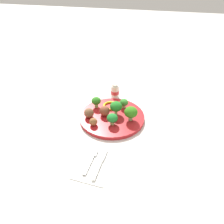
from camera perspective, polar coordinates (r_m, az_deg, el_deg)
ground_plane at (r=1.04m, az=0.00°, el=-1.60°), size 4.00×4.00×0.00m
plate at (r=1.04m, az=0.00°, el=-1.25°), size 0.28×0.28×0.02m
broccoli_floret_back_left at (r=0.99m, az=4.52°, el=-0.08°), size 0.06×0.06×0.06m
broccoli_floret_center at (r=1.07m, az=2.86°, el=2.24°), size 0.04×0.04×0.04m
broccoli_floret_front_right at (r=0.97m, az=0.08°, el=-1.53°), size 0.05×0.05×0.05m
broccoli_floret_back_right at (r=1.07m, az=-3.79°, el=2.58°), size 0.04×0.04×0.05m
broccoli_floret_front_left at (r=1.02m, az=0.97°, el=1.30°), size 0.05×0.05×0.06m
meatball_mid_left at (r=1.02m, az=-5.52°, el=-0.24°), size 0.04×0.04×0.04m
meatball_mid_right at (r=0.98m, az=-4.49°, el=-2.34°), size 0.03×0.03×0.03m
meatball_far_rim at (r=1.02m, az=-1.82°, el=0.13°), size 0.04×0.04×0.04m
pepper_ring_near_rim at (r=1.09m, az=-0.38°, el=1.51°), size 0.10×0.10×0.01m
napkin at (r=0.85m, az=-4.13°, el=-12.17°), size 0.18×0.14×0.01m
fork at (r=0.86m, az=-5.12°, el=-11.29°), size 0.12×0.03×0.01m
knife at (r=0.85m, az=-2.83°, el=-11.88°), size 0.15×0.03×0.01m
yogurt_bottle at (r=1.17m, az=0.71°, el=4.99°), size 0.04×0.04×0.07m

